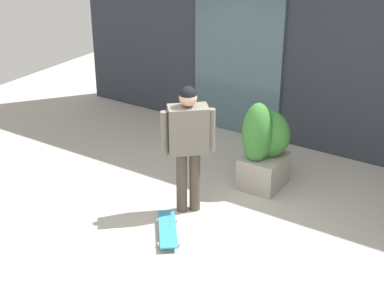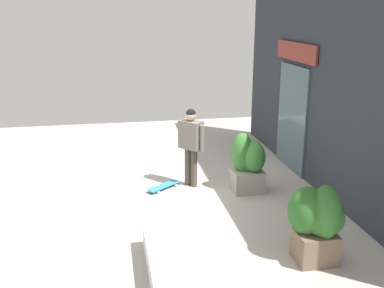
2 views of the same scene
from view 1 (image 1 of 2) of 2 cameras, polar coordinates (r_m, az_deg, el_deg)
name	(u,v)px [view 1 (image 1 of 2)]	position (r m, az deg, el deg)	size (l,w,h in m)	color
ground_plane	(195,237)	(6.68, 0.33, -9.18)	(12.00, 12.00, 0.00)	#B2ADA3
building_facade	(310,17)	(8.43, 11.49, 12.11)	(8.02, 0.31, 3.90)	#2D333D
skateboarder	(188,137)	(6.73, -0.38, 0.67)	(0.52, 0.50, 1.60)	#4C4238
skateboard	(168,229)	(6.71, -2.41, -8.36)	(0.62, 0.73, 0.08)	teal
planter_box_left	(264,143)	(7.52, 7.07, 0.15)	(0.60, 0.65, 1.19)	gray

